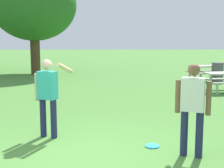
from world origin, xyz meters
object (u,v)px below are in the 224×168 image
(picnic_table_far, at_px, (207,70))
(trash_can_further_along, at_px, (217,72))
(tree_far_right, at_px, (34,4))
(frisbee, at_px, (152,146))
(person_catcher, at_px, (48,92))
(person_thrower, at_px, (193,104))

(picnic_table_far, xyz_separation_m, trash_can_further_along, (0.37, -0.40, -0.08))
(trash_can_further_along, bearing_deg, tree_far_right, 158.54)
(frisbee, xyz_separation_m, tree_far_right, (-5.12, 12.99, 4.08))
(tree_far_right, bearing_deg, trash_can_further_along, -21.46)
(picnic_table_far, bearing_deg, trash_can_further_along, -47.53)
(person_catcher, xyz_separation_m, tree_far_right, (-3.02, 12.34, 3.13))
(person_thrower, height_order, frisbee, person_thrower)
(person_catcher, distance_m, picnic_table_far, 10.93)
(person_thrower, bearing_deg, person_catcher, 156.88)
(person_catcher, height_order, frisbee, person_catcher)
(person_thrower, relative_size, person_catcher, 1.00)
(frisbee, bearing_deg, picnic_table_far, 66.50)
(person_catcher, distance_m, trash_can_further_along, 10.83)
(person_catcher, xyz_separation_m, frisbee, (2.10, -0.65, -0.95))
(trash_can_further_along, bearing_deg, picnic_table_far, 132.47)
(person_catcher, bearing_deg, tree_far_right, 103.77)
(frisbee, height_order, picnic_table_far, picnic_table_far)
(person_thrower, xyz_separation_m, person_catcher, (-2.70, 1.15, 0.02))
(person_catcher, bearing_deg, picnic_table_far, 55.00)
(person_catcher, distance_m, tree_far_right, 13.09)
(frisbee, xyz_separation_m, trash_can_further_along, (4.54, 9.19, 0.47))
(picnic_table_far, relative_size, trash_can_further_along, 2.03)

